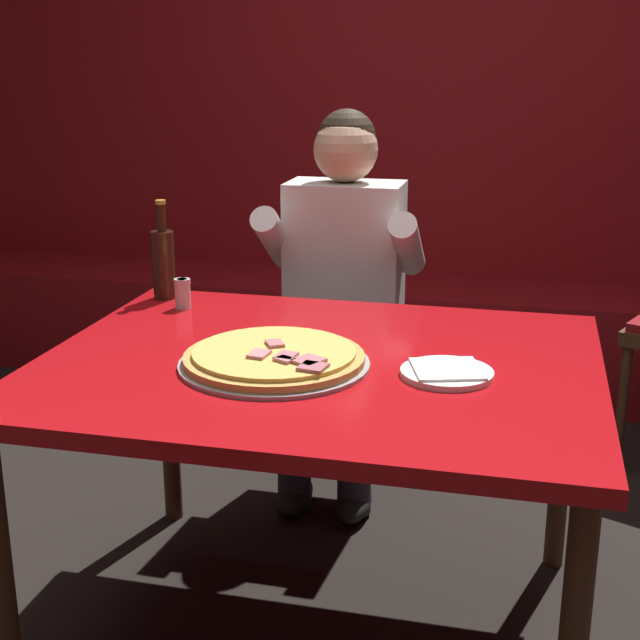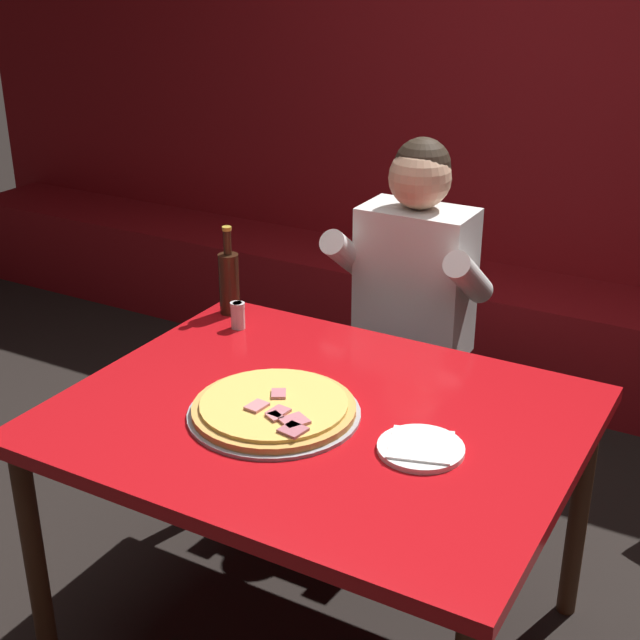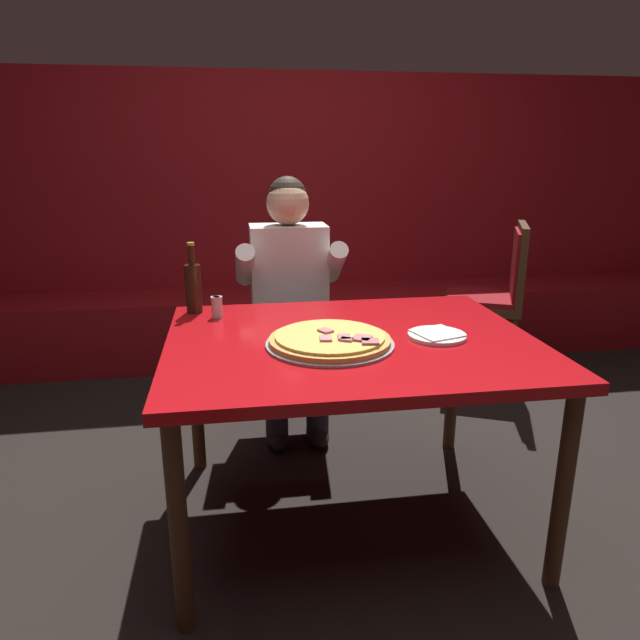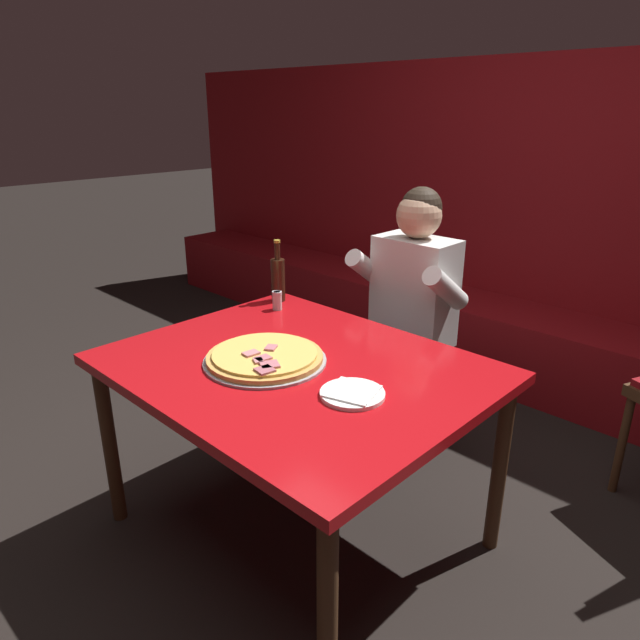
% 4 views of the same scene
% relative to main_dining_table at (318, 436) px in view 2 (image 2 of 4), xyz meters
% --- Properties ---
extents(ground_plane, '(24.00, 24.00, 0.00)m').
position_rel_main_dining_table_xyz_m(ground_plane, '(0.00, 0.00, -0.68)').
color(ground_plane, black).
extents(booth_wall_panel, '(6.80, 0.16, 1.90)m').
position_rel_main_dining_table_xyz_m(booth_wall_panel, '(0.00, 2.18, 0.27)').
color(booth_wall_panel, maroon).
rests_on(booth_wall_panel, ground_plane).
extents(booth_bench, '(6.46, 0.48, 0.46)m').
position_rel_main_dining_table_xyz_m(booth_bench, '(0.00, 1.86, -0.45)').
color(booth_bench, maroon).
rests_on(booth_bench, ground_plane).
extents(main_dining_table, '(1.31, 1.05, 0.75)m').
position_rel_main_dining_table_xyz_m(main_dining_table, '(0.00, 0.00, 0.00)').
color(main_dining_table, '#422816').
rests_on(main_dining_table, ground_plane).
extents(pizza, '(0.45, 0.45, 0.05)m').
position_rel_main_dining_table_xyz_m(pizza, '(-0.09, -0.07, 0.09)').
color(pizza, '#9E9EA3').
rests_on(pizza, main_dining_table).
extents(plate_white_paper, '(0.21, 0.21, 0.02)m').
position_rel_main_dining_table_xyz_m(plate_white_paper, '(0.31, -0.05, 0.08)').
color(plate_white_paper, white).
rests_on(plate_white_paper, main_dining_table).
extents(beer_bottle, '(0.07, 0.07, 0.29)m').
position_rel_main_dining_table_xyz_m(beer_bottle, '(-0.57, 0.43, 0.18)').
color(beer_bottle, black).
rests_on(beer_bottle, main_dining_table).
extents(shaker_red_pepper_flakes, '(0.04, 0.04, 0.09)m').
position_rel_main_dining_table_xyz_m(shaker_red_pepper_flakes, '(-0.48, 0.34, 0.11)').
color(shaker_red_pepper_flakes, silver).
rests_on(shaker_red_pepper_flakes, main_dining_table).
extents(shaker_parmesan, '(0.04, 0.04, 0.09)m').
position_rel_main_dining_table_xyz_m(shaker_parmesan, '(-0.48, 0.34, 0.11)').
color(shaker_parmesan, silver).
rests_on(shaker_parmesan, main_dining_table).
extents(diner_seated_blue_shirt, '(0.53, 0.53, 1.27)m').
position_rel_main_dining_table_xyz_m(diner_seated_blue_shirt, '(-0.13, 0.83, 0.03)').
color(diner_seated_blue_shirt, black).
rests_on(diner_seated_blue_shirt, ground_plane).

